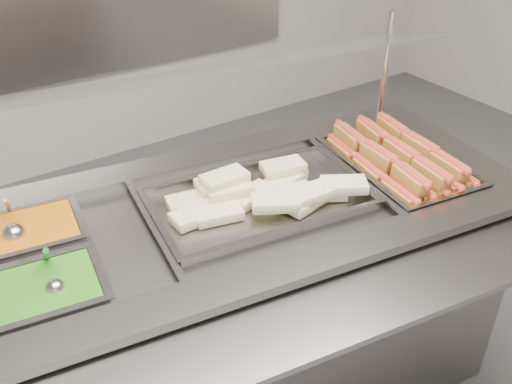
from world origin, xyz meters
TOP-DOWN VIEW (x-y plane):
  - steam_counter at (-0.12, 0.39)m, footprint 1.93×1.06m
  - tray_rail at (-0.19, -0.10)m, footprint 1.77×0.60m
  - sneeze_guard at (-0.09, 0.60)m, footprint 1.63×0.51m
  - pan_hotdogs at (0.49, 0.30)m, footprint 0.40×0.58m
  - pan_wraps at (-0.06, 0.38)m, footprint 0.71×0.48m
  - pan_beans at (-0.72, 0.62)m, footprint 0.32×0.27m
  - pan_peas at (-0.76, 0.34)m, footprint 0.32×0.27m
  - hotdogs_in_buns at (0.49, 0.30)m, footprint 0.36×0.54m
  - tortilla_wraps at (-0.04, 0.38)m, footprint 0.62×0.37m
  - ladle at (-0.76, 0.61)m, footprint 0.07×0.18m
  - serving_spoon at (-0.73, 0.33)m, footprint 0.05×0.17m

SIDE VIEW (x-z plane):
  - steam_counter at x=-0.12m, z-range 0.00..0.88m
  - tray_rail at x=-0.19m, z-range 0.80..0.85m
  - pan_hotdogs at x=0.49m, z-range 0.79..0.88m
  - pan_beans at x=-0.72m, z-range 0.79..0.89m
  - pan_peas at x=-0.76m, z-range 0.79..0.89m
  - pan_wraps at x=-0.06m, z-range 0.82..0.88m
  - ladle at x=-0.76m, z-range 0.81..0.96m
  - hotdogs_in_buns at x=0.49m, z-range 0.83..0.94m
  - tortilla_wraps at x=-0.04m, z-range 0.84..0.93m
  - serving_spoon at x=-0.73m, z-range 0.81..0.96m
  - sneeze_guard at x=-0.09m, z-range 1.02..1.45m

